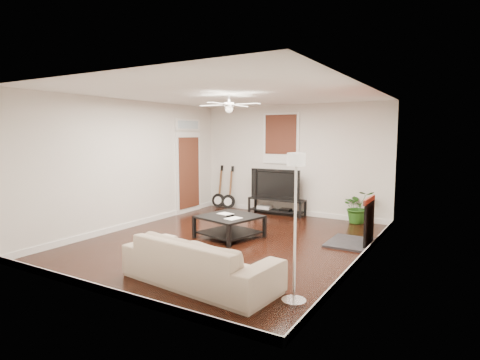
# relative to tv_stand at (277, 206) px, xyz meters

# --- Properties ---
(room) EXTENTS (5.01, 6.01, 2.81)m
(room) POSITION_rel_tv_stand_xyz_m (0.31, -2.78, 1.19)
(room) COLOR black
(room) RESTS_ON ground
(brick_accent) EXTENTS (0.02, 2.20, 2.80)m
(brick_accent) POSITION_rel_tv_stand_xyz_m (2.80, -1.78, 1.19)
(brick_accent) COLOR #A24434
(brick_accent) RESTS_ON floor
(fireplace) EXTENTS (0.80, 1.10, 0.92)m
(fireplace) POSITION_rel_tv_stand_xyz_m (2.51, -1.78, 0.25)
(fireplace) COLOR black
(fireplace) RESTS_ON floor
(window_back) EXTENTS (1.00, 0.06, 1.30)m
(window_back) POSITION_rel_tv_stand_xyz_m (0.01, 0.19, 1.74)
(window_back) COLOR #401A11
(window_back) RESTS_ON wall_back
(door_left) EXTENTS (0.08, 1.00, 2.50)m
(door_left) POSITION_rel_tv_stand_xyz_m (-2.15, -0.88, 1.04)
(door_left) COLOR white
(door_left) RESTS_ON wall_left
(tv_stand) EXTENTS (1.48, 0.39, 0.41)m
(tv_stand) POSITION_rel_tv_stand_xyz_m (0.00, 0.00, 0.00)
(tv_stand) COLOR black
(tv_stand) RESTS_ON floor
(tv) EXTENTS (1.33, 0.17, 0.76)m
(tv) POSITION_rel_tv_stand_xyz_m (-0.00, 0.02, 0.59)
(tv) COLOR black
(tv) RESTS_ON tv_stand
(coffee_table) EXTENTS (1.28, 1.28, 0.44)m
(coffee_table) POSITION_rel_tv_stand_xyz_m (0.16, -2.55, 0.02)
(coffee_table) COLOR black
(coffee_table) RESTS_ON floor
(sofa) EXTENTS (2.34, 1.12, 0.66)m
(sofa) POSITION_rel_tv_stand_xyz_m (1.12, -4.84, 0.12)
(sofa) COLOR tan
(sofa) RESTS_ON floor
(floor_lamp) EXTENTS (0.33, 0.33, 1.85)m
(floor_lamp) POSITION_rel_tv_stand_xyz_m (2.47, -4.74, 0.72)
(floor_lamp) COLOR silver
(floor_lamp) RESTS_ON floor
(potted_plant) EXTENTS (0.91, 0.88, 0.78)m
(potted_plant) POSITION_rel_tv_stand_xyz_m (2.06, 0.04, 0.18)
(potted_plant) COLOR #255718
(potted_plant) RESTS_ON floor
(guitar_left) EXTENTS (0.41, 0.32, 1.21)m
(guitar_left) POSITION_rel_tv_stand_xyz_m (-1.78, -0.03, 0.40)
(guitar_left) COLOR black
(guitar_left) RESTS_ON floor
(guitar_right) EXTENTS (0.43, 0.36, 1.21)m
(guitar_right) POSITION_rel_tv_stand_xyz_m (-1.43, -0.06, 0.40)
(guitar_right) COLOR black
(guitar_right) RESTS_ON floor
(ceiling_fan) EXTENTS (1.24, 1.24, 0.32)m
(ceiling_fan) POSITION_rel_tv_stand_xyz_m (0.31, -2.78, 2.39)
(ceiling_fan) COLOR white
(ceiling_fan) RESTS_ON ceiling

